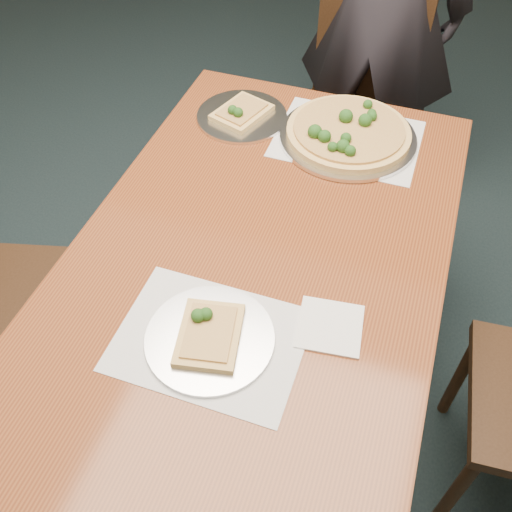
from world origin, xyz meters
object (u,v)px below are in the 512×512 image
(dining_table, at_px, (256,280))
(slice_plate_far, at_px, (242,114))
(pizza_pan, at_px, (348,133))
(chair_far, at_px, (356,101))
(slice_plate_near, at_px, (209,336))

(dining_table, bearing_deg, slice_plate_far, 113.55)
(dining_table, relative_size, pizza_pan, 3.70)
(dining_table, distance_m, slice_plate_far, 0.59)
(pizza_pan, bearing_deg, dining_table, -101.24)
(slice_plate_far, bearing_deg, dining_table, -66.45)
(chair_far, distance_m, slice_plate_far, 0.68)
(pizza_pan, distance_m, slice_plate_far, 0.34)
(pizza_pan, bearing_deg, chair_far, 96.66)
(slice_plate_far, bearing_deg, pizza_pan, -0.14)
(slice_plate_near, bearing_deg, dining_table, 86.50)
(dining_table, bearing_deg, chair_far, 88.01)
(chair_far, bearing_deg, slice_plate_near, -88.75)
(dining_table, bearing_deg, slice_plate_near, -93.50)
(dining_table, height_order, chair_far, chair_far)
(chair_far, distance_m, slice_plate_near, 1.38)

